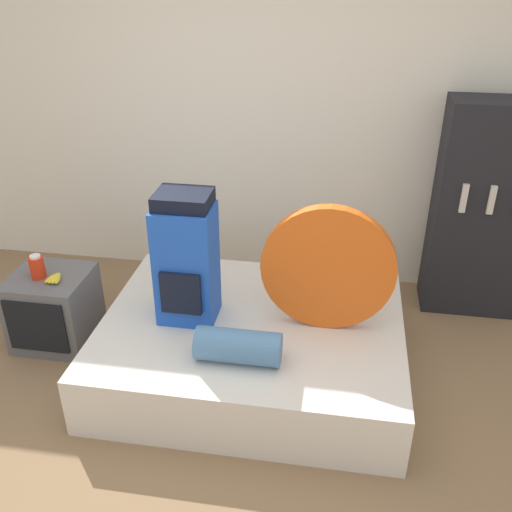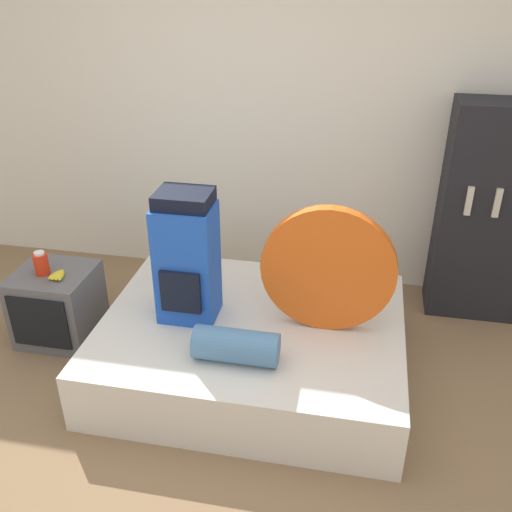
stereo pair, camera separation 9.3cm
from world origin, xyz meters
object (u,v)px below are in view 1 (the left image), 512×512
at_px(television, 54,308).
at_px(canister, 37,267).
at_px(tent_bag, 328,269).
at_px(sleeping_roll, 238,346).
at_px(bookshelf, 482,211).
at_px(backpack, 186,259).

xyz_separation_m(television, canister, (-0.04, -0.02, 0.33)).
relative_size(tent_bag, sleeping_roll, 1.66).
distance_m(tent_bag, bookshelf, 1.42).
xyz_separation_m(sleeping_roll, bookshelf, (1.47, 1.40, 0.30)).
height_order(tent_bag, bookshelf, bookshelf).
bearing_deg(backpack, sleeping_roll, -44.92).
distance_m(tent_bag, sleeping_roll, 0.68).
bearing_deg(backpack, tent_bag, 2.73).
distance_m(tent_bag, television, 1.88).
xyz_separation_m(backpack, television, (-0.98, 0.11, -0.52)).
height_order(tent_bag, sleeping_roll, tent_bag).
distance_m(television, bookshelf, 3.01).
bearing_deg(sleeping_roll, television, 160.21).
relative_size(backpack, canister, 5.04).
relative_size(tent_bag, canister, 4.83).
distance_m(sleeping_roll, bookshelf, 2.05).
distance_m(sleeping_roll, canister, 1.48).
bearing_deg(tent_bag, backpack, -177.27).
bearing_deg(television, sleeping_roll, -19.79).
relative_size(tent_bag, television, 1.54).
distance_m(backpack, bookshelf, 2.11).
xyz_separation_m(backpack, tent_bag, (0.83, 0.04, -0.01)).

